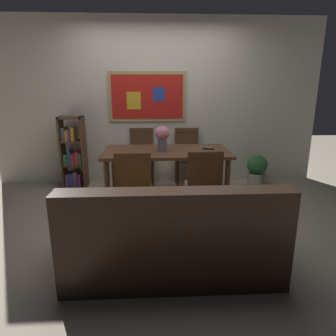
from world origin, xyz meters
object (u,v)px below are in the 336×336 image
object	(u,v)px
dining_chair_near_left	(134,184)
leather_couch	(172,238)
bookshelf	(73,156)
dining_chair_near_right	(203,182)
tv_remote	(209,149)
dining_chair_far_right	(187,152)
dining_table	(166,157)
potted_ivy	(257,170)
dining_chair_far_left	(142,152)
flower_vase	(162,136)

from	to	relation	value
dining_chair_near_left	leather_couch	distance (m)	0.92
dining_chair_near_left	leather_couch	bearing A→B (deg)	-65.62
bookshelf	dining_chair_near_right	bearing A→B (deg)	-39.57
dining_chair_near_right	leather_couch	distance (m)	0.95
dining_chair_near_left	leather_couch	world-z (taller)	dining_chair_near_left
dining_chair_near_right	tv_remote	size ratio (longest dim) A/B	5.62
leather_couch	tv_remote	bearing A→B (deg)	69.87
dining_chair_far_right	leather_couch	bearing A→B (deg)	-99.48
dining_table	potted_ivy	bearing A→B (deg)	22.69
leather_couch	bookshelf	world-z (taller)	bookshelf
dining_chair_far_left	tv_remote	bearing A→B (deg)	-39.84
dining_chair_near_right	flower_vase	bearing A→B (deg)	119.55
dining_table	dining_chair_near_right	world-z (taller)	dining_chair_near_right
dining_chair_far_left	dining_chair_near_left	size ratio (longest dim) A/B	1.00
dining_chair_near_left	dining_chair_far_right	bearing A→B (deg)	64.13
dining_chair_far_left	dining_chair_far_right	size ratio (longest dim) A/B	1.00
dining_chair_far_left	potted_ivy	bearing A→B (deg)	-6.10
dining_chair_near_right	leather_couch	world-z (taller)	dining_chair_near_right
dining_table	flower_vase	xyz separation A→B (m)	(-0.06, -0.03, 0.29)
dining_chair_far_right	potted_ivy	size ratio (longest dim) A/B	1.68
dining_chair_near_left	dining_table	bearing A→B (deg)	64.06
bookshelf	tv_remote	distance (m)	2.13
dining_table	dining_chair_far_right	xyz separation A→B (m)	(0.37, 0.76, -0.11)
flower_vase	dining_chair_far_left	bearing A→B (deg)	109.74
leather_couch	potted_ivy	xyz separation A→B (m)	(1.52, 2.24, -0.04)
dining_chair_near_left	flower_vase	bearing A→B (deg)	66.47
dining_chair_far_left	dining_table	bearing A→B (deg)	-66.20
dining_chair_near_right	bookshelf	xyz separation A→B (m)	(-1.80, 1.49, -0.03)
dining_chair_far_left	potted_ivy	distance (m)	1.88
dining_table	tv_remote	bearing A→B (deg)	3.47
dining_chair_near_left	tv_remote	world-z (taller)	dining_chair_near_left
dining_chair_near_left	potted_ivy	bearing A→B (deg)	37.34
dining_chair_near_right	tv_remote	bearing A→B (deg)	76.01
dining_chair_near_right	potted_ivy	size ratio (longest dim) A/B	1.68
dining_chair_near_left	dining_chair_far_right	xyz separation A→B (m)	(0.76, 1.58, 0.00)
dining_chair_near_right	leather_couch	xyz separation A→B (m)	(-0.40, -0.84, -0.23)
flower_vase	potted_ivy	bearing A→B (deg)	22.97
leather_couch	bookshelf	bearing A→B (deg)	121.05
dining_table	dining_chair_near_left	bearing A→B (deg)	-115.94
potted_ivy	flower_vase	bearing A→B (deg)	-157.03
dining_chair_near_left	potted_ivy	distance (m)	2.38
dining_chair_far_right	bookshelf	xyz separation A→B (m)	(-1.80, -0.06, -0.03)
potted_ivy	tv_remote	bearing A→B (deg)	-147.16
leather_couch	dining_table	bearing A→B (deg)	88.94
potted_ivy	dining_table	bearing A→B (deg)	-157.31
dining_chair_near_right	dining_chair_far_right	world-z (taller)	same
dining_chair_near_right	tv_remote	world-z (taller)	dining_chair_near_right
dining_table	tv_remote	size ratio (longest dim) A/B	10.35
dining_chair_far_right	tv_remote	size ratio (longest dim) A/B	5.62
dining_chair_near_left	leather_couch	size ratio (longest dim) A/B	0.51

